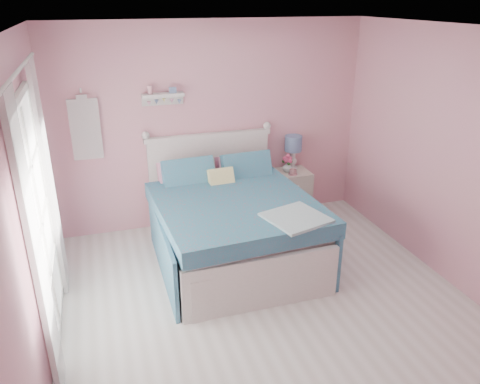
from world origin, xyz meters
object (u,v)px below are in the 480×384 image
bed (231,225)px  teacup (293,172)px  table_lamp (293,146)px  vase (287,167)px  nightstand (291,194)px

bed → teacup: 1.30m
table_lamp → teacup: size_ratio=4.87×
table_lamp → vase: bearing=-138.7°
nightstand → teacup: size_ratio=6.94×
bed → vase: bed is taller
vase → bed: bearing=-141.3°
bed → nightstand: (1.10, 0.82, -0.08)m
bed → teacup: bearing=30.1°
vase → teacup: vase is taller
nightstand → table_lamp: (0.05, 0.11, 0.65)m
vase → teacup: 0.13m
bed → nightstand: bed is taller
bed → table_lamp: bed is taller
vase → teacup: size_ratio=1.47×
bed → vase: size_ratio=15.52×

